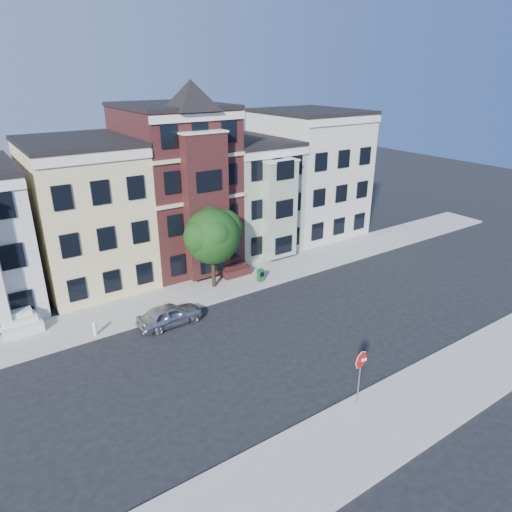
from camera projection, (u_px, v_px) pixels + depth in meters
ground at (288, 337)px, 26.75m from camera, size 120.00×120.00×0.00m
far_sidewalk at (219, 286)px, 32.85m from camera, size 60.00×4.00×0.15m
near_sidewalk at (396, 415)px, 20.59m from camera, size 60.00×4.00×0.15m
house_yellow at (86, 215)px, 32.33m from camera, size 7.00×9.00×10.00m
house_brown at (176, 188)px, 35.60m from camera, size 7.00×9.00×12.00m
house_green at (246, 195)px, 39.55m from camera, size 6.00×9.00×9.00m
house_cream at (308, 174)px, 42.81m from camera, size 8.00×9.00×11.00m
street_tree at (212, 240)px, 31.39m from camera, size 7.16×7.16×7.10m
parked_car at (170, 315)px, 27.83m from camera, size 4.05×1.72×1.36m
newspaper_box at (261, 275)px, 33.36m from camera, size 0.43×0.38×0.92m
fire_hydrant at (95, 330)px, 26.55m from camera, size 0.28×0.28×0.65m
stop_sign at (360, 374)px, 20.67m from camera, size 0.87×0.30×3.15m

